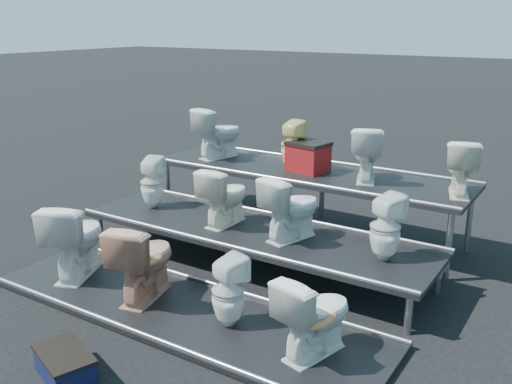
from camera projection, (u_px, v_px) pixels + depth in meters
The scene contains 18 objects.
ground at pixel (253, 267), 6.61m from camera, with size 80.00×80.00×0.00m, color black.
tier_front at pixel (181, 311), 5.55m from camera, with size 4.20×1.20×0.06m, color black.
tier_mid at pixel (253, 248), 6.54m from camera, with size 4.20×1.20×0.46m, color black.
tier_back at pixel (306, 202), 7.53m from camera, with size 4.20×1.20×0.86m, color black.
toilet_0 at pixel (76, 238), 6.16m from camera, with size 0.48×0.83×0.85m, color silver.
toilet_1 at pixel (144, 259), 5.66m from camera, with size 0.45×0.79×0.81m, color tan.
toilet_2 at pixel (228, 291), 5.15m from camera, with size 0.30×0.31×0.67m, color silver.
toilet_3 at pixel (315, 314), 4.70m from camera, with size 0.40×0.71×0.72m, color silver.
toilet_4 at pixel (152, 183), 7.15m from camera, with size 0.29×0.30×0.65m, color silver.
toilet_5 at pixel (225, 195), 6.57m from camera, with size 0.38×0.67×0.68m, color white.
toilet_6 at pixel (292, 207), 6.12m from camera, with size 0.40×0.70×0.71m, color silver.
toilet_7 at pixel (385, 227), 5.58m from camera, with size 0.30×0.31×0.68m, color silver.
toilet_8 at pixel (218, 133), 8.03m from camera, with size 0.40×0.70×0.71m, color silver.
toilet_9 at pixel (292, 145), 7.43m from camera, with size 0.29×0.29×0.64m, color #E1DA87.
toilet_10 at pixel (367, 153), 6.90m from camera, with size 0.38×0.66×0.67m, color silver.
toilet_11 at pixel (461, 167), 6.33m from camera, with size 0.36×0.63×0.64m, color white.
red_crate at pixel (308, 158), 7.35m from camera, with size 0.47×0.38×0.34m, color maroon.
step_stool at pixel (65, 366), 4.55m from camera, with size 0.54×0.33×0.20m, color black.
Camera 1 is at (3.28, -5.10, 2.76)m, focal length 40.00 mm.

